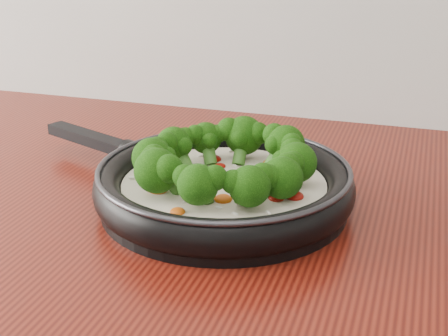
% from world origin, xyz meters
% --- Properties ---
extents(skillet, '(0.51, 0.40, 0.09)m').
position_xyz_m(skillet, '(-0.08, 1.10, 0.93)').
color(skillet, black).
rests_on(skillet, counter).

